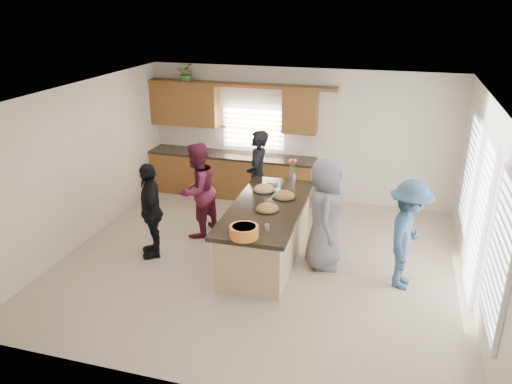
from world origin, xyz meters
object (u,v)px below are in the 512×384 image
(woman_right_front, at_px, (325,214))
(woman_right_back, at_px, (408,235))
(woman_left_mid, at_px, (197,190))
(salad_bowl, at_px, (244,231))
(woman_left_front, at_px, (151,210))
(island, at_px, (267,233))
(woman_left_back, at_px, (257,176))

(woman_right_front, bearing_deg, woman_right_back, -110.78)
(woman_right_back, bearing_deg, woman_left_mid, 87.75)
(salad_bowl, height_order, woman_left_front, woman_left_front)
(island, relative_size, woman_left_mid, 1.55)
(island, height_order, salad_bowl, salad_bowl)
(island, relative_size, woman_left_front, 1.65)
(salad_bowl, distance_m, woman_right_back, 2.44)
(island, distance_m, woman_left_back, 1.65)
(island, xyz_separation_m, woman_left_mid, (-1.44, 0.51, 0.42))
(woman_left_back, relative_size, woman_right_back, 1.06)
(woman_left_back, xyz_separation_m, woman_left_mid, (-0.85, -0.96, -0.02))
(salad_bowl, distance_m, woman_left_mid, 2.22)
(woman_left_back, bearing_deg, woman_left_mid, -49.27)
(woman_left_front, bearing_deg, woman_right_back, 63.76)
(island, relative_size, woman_right_front, 1.48)
(woman_left_front, distance_m, woman_right_front, 2.87)
(island, bearing_deg, woman_left_mid, 159.55)
(woman_left_mid, height_order, woman_right_front, woman_right_front)
(salad_bowl, relative_size, woman_right_front, 0.23)
(woman_right_front, bearing_deg, island, 81.30)
(island, height_order, woman_left_mid, woman_left_mid)
(woman_left_front, height_order, woman_right_back, woman_right_back)
(woman_right_front, bearing_deg, woman_left_mid, 69.09)
(island, height_order, woman_right_back, woman_right_back)
(woman_left_mid, distance_m, woman_left_front, 1.04)
(woman_left_front, height_order, woman_right_front, woman_right_front)
(woman_right_back, bearing_deg, woman_left_front, 101.97)
(island, relative_size, woman_left_back, 1.51)
(salad_bowl, relative_size, woman_right_back, 0.25)
(woman_left_back, distance_m, woman_right_back, 3.31)
(woman_left_front, relative_size, woman_right_back, 0.96)
(island, distance_m, woman_left_mid, 1.59)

